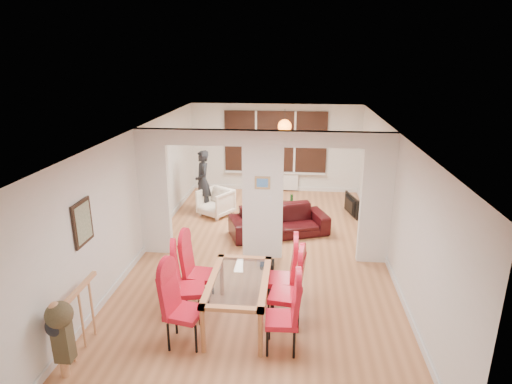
# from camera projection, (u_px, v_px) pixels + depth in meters

# --- Properties ---
(floor) EXTENTS (5.00, 9.00, 0.01)m
(floor) POSITION_uv_depth(u_px,v_px,m) (262.00, 255.00, 8.83)
(floor) COLOR #BD7A4C
(floor) RESTS_ON ground
(room_walls) EXTENTS (5.00, 9.00, 2.60)m
(room_walls) POSITION_uv_depth(u_px,v_px,m) (263.00, 196.00, 8.43)
(room_walls) COLOR silver
(room_walls) RESTS_ON floor
(divider_wall) EXTENTS (5.00, 0.18, 2.60)m
(divider_wall) POSITION_uv_depth(u_px,v_px,m) (263.00, 196.00, 8.43)
(divider_wall) COLOR white
(divider_wall) RESTS_ON floor
(bay_window_blinds) EXTENTS (3.00, 0.08, 1.80)m
(bay_window_blinds) POSITION_uv_depth(u_px,v_px,m) (275.00, 142.00, 12.57)
(bay_window_blinds) COLOR black
(bay_window_blinds) RESTS_ON room_walls
(radiator) EXTENTS (1.40, 0.08, 0.50)m
(radiator) POSITION_uv_depth(u_px,v_px,m) (275.00, 181.00, 12.91)
(radiator) COLOR white
(radiator) RESTS_ON floor
(pendant_light) EXTENTS (0.36, 0.36, 0.36)m
(pendant_light) POSITION_uv_depth(u_px,v_px,m) (285.00, 126.00, 11.27)
(pendant_light) COLOR orange
(pendant_light) RESTS_ON room_walls
(stair_newel) EXTENTS (0.40, 1.20, 1.10)m
(stair_newel) POSITION_uv_depth(u_px,v_px,m) (79.00, 316.00, 5.85)
(stair_newel) COLOR tan
(stair_newel) RESTS_ON floor
(wall_poster) EXTENTS (0.04, 0.52, 0.67)m
(wall_poster) POSITION_uv_depth(u_px,v_px,m) (83.00, 223.00, 6.30)
(wall_poster) COLOR gray
(wall_poster) RESTS_ON room_walls
(pillar_photo) EXTENTS (0.30, 0.03, 0.25)m
(pillar_photo) POSITION_uv_depth(u_px,v_px,m) (262.00, 183.00, 8.25)
(pillar_photo) COLOR #4C8CD8
(pillar_photo) RESTS_ON divider_wall
(dining_table) EXTENTS (0.90, 1.59, 0.75)m
(dining_table) POSITION_uv_depth(u_px,v_px,m) (239.00, 301.00, 6.53)
(dining_table) COLOR #B77243
(dining_table) RESTS_ON floor
(dining_chair_la) EXTENTS (0.56, 0.56, 1.18)m
(dining_chair_la) POSITION_uv_depth(u_px,v_px,m) (184.00, 307.00, 5.99)
(dining_chair_la) COLOR red
(dining_chair_la) RESTS_ON floor
(dining_chair_lb) EXTENTS (0.55, 0.55, 1.16)m
(dining_chair_lb) POSITION_uv_depth(u_px,v_px,m) (189.00, 284.00, 6.60)
(dining_chair_lb) COLOR red
(dining_chair_lb) RESTS_ON floor
(dining_chair_lc) EXTENTS (0.50, 0.50, 1.13)m
(dining_chair_lc) POSITION_uv_depth(u_px,v_px,m) (199.00, 270.00, 7.07)
(dining_chair_lc) COLOR red
(dining_chair_lc) RESTS_ON floor
(dining_chair_ra) EXTENTS (0.47, 0.47, 1.11)m
(dining_chair_ra) POSITION_uv_depth(u_px,v_px,m) (282.00, 314.00, 5.88)
(dining_chair_ra) COLOR red
(dining_chair_ra) RESTS_ON floor
(dining_chair_rb) EXTENTS (0.53, 0.53, 1.19)m
(dining_chair_rb) POSITION_uv_depth(u_px,v_px,m) (286.00, 290.00, 6.41)
(dining_chair_rb) COLOR red
(dining_chair_rb) RESTS_ON floor
(dining_chair_rc) EXTENTS (0.47, 0.47, 1.15)m
(dining_chair_rc) POSITION_uv_depth(u_px,v_px,m) (281.00, 274.00, 6.91)
(dining_chair_rc) COLOR red
(dining_chair_rc) RESTS_ON floor
(sofa) EXTENTS (2.37, 1.57, 0.65)m
(sofa) POSITION_uv_depth(u_px,v_px,m) (279.00, 221.00, 9.77)
(sofa) COLOR black
(sofa) RESTS_ON floor
(armchair) EXTENTS (1.02, 1.03, 0.69)m
(armchair) POSITION_uv_depth(u_px,v_px,m) (216.00, 202.00, 10.94)
(armchair) COLOR #F0DFCB
(armchair) RESTS_ON floor
(person) EXTENTS (0.70, 0.60, 1.63)m
(person) POSITION_uv_depth(u_px,v_px,m) (203.00, 182.00, 11.05)
(person) COLOR black
(person) RESTS_ON floor
(television) EXTENTS (0.89, 0.33, 0.51)m
(television) POSITION_uv_depth(u_px,v_px,m) (348.00, 205.00, 11.00)
(television) COLOR black
(television) RESTS_ON floor
(coffee_table) EXTENTS (0.98, 0.51, 0.22)m
(coffee_table) POSITION_uv_depth(u_px,v_px,m) (286.00, 208.00, 11.25)
(coffee_table) COLOR #351B12
(coffee_table) RESTS_ON floor
(bottle) EXTENTS (0.07, 0.07, 0.29)m
(bottle) POSITION_uv_depth(u_px,v_px,m) (292.00, 199.00, 11.13)
(bottle) COLOR #143F19
(bottle) RESTS_ON coffee_table
(bowl) EXTENTS (0.20, 0.20, 0.05)m
(bowl) POSITION_uv_depth(u_px,v_px,m) (278.00, 202.00, 11.30)
(bowl) COLOR #351B12
(bowl) RESTS_ON coffee_table
(shoes) EXTENTS (0.26, 0.29, 0.11)m
(shoes) POSITION_uv_depth(u_px,v_px,m) (267.00, 265.00, 8.33)
(shoes) COLOR black
(shoes) RESTS_ON floor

